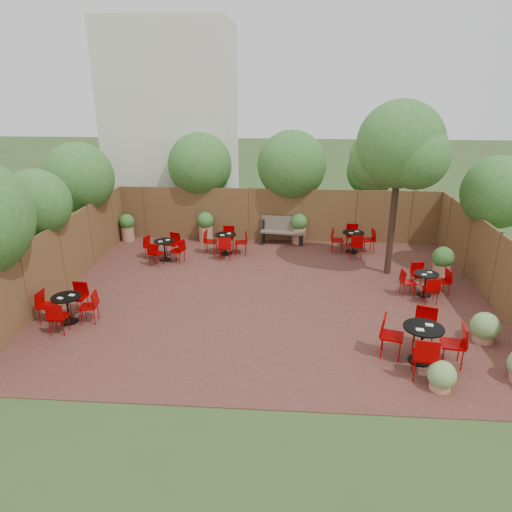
{
  "coord_description": "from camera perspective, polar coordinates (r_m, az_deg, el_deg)",
  "views": [
    {
      "loc": [
        0.45,
        -12.14,
        5.68
      ],
      "look_at": [
        -0.47,
        0.5,
        1.0
      ],
      "focal_mm": 33.0,
      "sensor_mm": 36.0,
      "label": 1
    }
  ],
  "objects": [
    {
      "name": "park_bench_left",
      "position": [
        17.55,
        3.16,
        3.11
      ],
      "size": [
        1.59,
        0.69,
        0.95
      ],
      "rotation": [
        0.0,
        0.0,
        -0.13
      ],
      "color": "brown",
      "rests_on": "courtyard_paving"
    },
    {
      "name": "overhang_foliage",
      "position": [
        15.2,
        -7.01,
        8.91
      ],
      "size": [
        15.77,
        10.81,
        2.78
      ],
      "color": "#2D6621",
      "rests_on": "ground"
    },
    {
      "name": "fence_left",
      "position": [
        14.52,
        -22.46,
        -0.13
      ],
      "size": [
        0.08,
        10.0,
        2.0
      ],
      "primitive_type": "cube",
      "color": "brown",
      "rests_on": "ground"
    },
    {
      "name": "ground",
      "position": [
        13.41,
        1.87,
        -4.8
      ],
      "size": [
        80.0,
        80.0,
        0.0
      ],
      "primitive_type": "plane",
      "color": "#354F23",
      "rests_on": "ground"
    },
    {
      "name": "courtyard_paving",
      "position": [
        13.41,
        1.87,
        -4.76
      ],
      "size": [
        12.0,
        10.0,
        0.02
      ],
      "primitive_type": "cube",
      "color": "#3D1B19",
      "rests_on": "ground"
    },
    {
      "name": "bistro_tables",
      "position": [
        13.68,
        3.07,
        -2.24
      ],
      "size": [
        10.75,
        8.59,
        0.96
      ],
      "color": "black",
      "rests_on": "courtyard_paving"
    },
    {
      "name": "low_shrubs",
      "position": [
        11.25,
        26.44,
        -10.4
      ],
      "size": [
        2.32,
        2.55,
        0.71
      ],
      "color": "#A87154",
      "rests_on": "courtyard_paving"
    },
    {
      "name": "planters",
      "position": [
        16.65,
        1.41,
        2.58
      ],
      "size": [
        11.26,
        4.09,
        1.14
      ],
      "color": "#A87154",
      "rests_on": "courtyard_paving"
    },
    {
      "name": "park_bench_right",
      "position": [
        17.55,
        3.29,
        3.18
      ],
      "size": [
        1.66,
        0.69,
        1.0
      ],
      "rotation": [
        0.0,
        0.0,
        -0.11
      ],
      "color": "brown",
      "rests_on": "courtyard_paving"
    },
    {
      "name": "fence_back",
      "position": [
        17.77,
        2.59,
        4.98
      ],
      "size": [
        12.0,
        0.08,
        2.0
      ],
      "primitive_type": "cube",
      "color": "brown",
      "rests_on": "ground"
    },
    {
      "name": "neighbour_building",
      "position": [
        20.81,
        -9.96,
        15.35
      ],
      "size": [
        5.0,
        4.0,
        8.0
      ],
      "primitive_type": "cube",
      "color": "beige",
      "rests_on": "ground"
    },
    {
      "name": "fence_right",
      "position": [
        14.15,
        27.0,
        -1.36
      ],
      "size": [
        0.08,
        10.0,
        2.0
      ],
      "primitive_type": "cube",
      "color": "brown",
      "rests_on": "ground"
    },
    {
      "name": "courtyard_tree",
      "position": [
        14.5,
        17.0,
        12.15
      ],
      "size": [
        2.71,
        2.61,
        5.26
      ],
      "rotation": [
        0.0,
        0.0,
        -0.33
      ],
      "color": "black",
      "rests_on": "courtyard_paving"
    }
  ]
}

